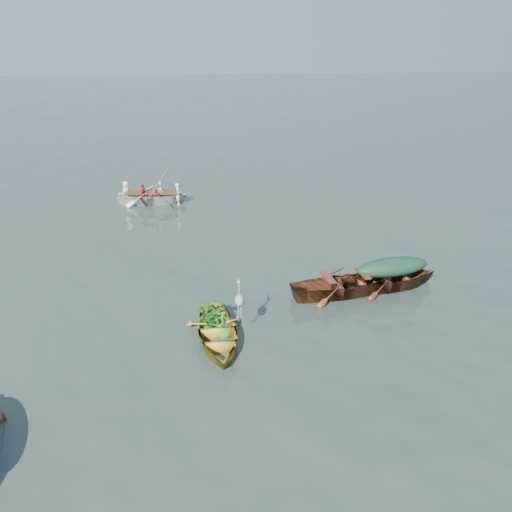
{
  "coord_description": "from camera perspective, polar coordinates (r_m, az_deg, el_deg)",
  "views": [
    {
      "loc": [
        -0.65,
        -11.63,
        6.78
      ],
      "look_at": [
        0.43,
        1.88,
        0.5
      ],
      "focal_mm": 35.0,
      "sensor_mm": 36.0,
      "label": 1
    }
  ],
  "objects": [
    {
      "name": "ground",
      "position": [
        13.47,
        -1.2,
        -5.36
      ],
      "size": [
        140.0,
        140.0,
        0.0
      ],
      "primitive_type": "plane",
      "color": "#2C3D35",
      "rests_on": "ground"
    },
    {
      "name": "yellow_dinghy",
      "position": [
        11.96,
        -4.44,
        -9.76
      ],
      "size": [
        1.71,
        3.35,
        0.88
      ],
      "primitive_type": "imported",
      "rotation": [
        0.0,
        0.0,
        0.1
      ],
      "color": "gold",
      "rests_on": "ground"
    },
    {
      "name": "green_tarp_boat",
      "position": [
        14.71,
        15.04,
        -3.52
      ],
      "size": [
        4.11,
        1.94,
        0.89
      ],
      "primitive_type": "imported",
      "rotation": [
        0.0,
        0.0,
        1.76
      ],
      "color": "#4F2312",
      "rests_on": "ground"
    },
    {
      "name": "open_wooden_boat",
      "position": [
        14.09,
        10.0,
        -4.32
      ],
      "size": [
        4.37,
        1.99,
        0.97
      ],
      "primitive_type": "imported",
      "rotation": [
        0.0,
        0.0,
        1.74
      ],
      "color": "brown",
      "rests_on": "ground"
    },
    {
      "name": "rowed_boat",
      "position": [
        21.45,
        -11.67,
        5.9
      ],
      "size": [
        4.19,
        1.48,
        0.97
      ],
      "primitive_type": "imported",
      "rotation": [
        0.0,
        0.0,
        1.51
      ],
      "color": "white",
      "rests_on": "ground"
    },
    {
      "name": "green_tarp_cover",
      "position": [
        14.4,
        15.35,
        -1.04
      ],
      "size": [
        2.26,
        1.07,
        0.52
      ],
      "primitive_type": "ellipsoid",
      "rotation": [
        0.0,
        0.0,
        1.76
      ],
      "color": "#14331F",
      "rests_on": "green_tarp_boat"
    },
    {
      "name": "thwart_benches",
      "position": [
        13.86,
        10.16,
        -2.49
      ],
      "size": [
        2.21,
        1.12,
        0.04
      ],
      "primitive_type": null,
      "rotation": [
        0.0,
        0.0,
        1.74
      ],
      "color": "#532313",
      "rests_on": "open_wooden_boat"
    },
    {
      "name": "heron",
      "position": [
        11.57,
        -1.89,
        -5.71
      ],
      "size": [
        0.32,
        0.43,
        0.92
      ],
      "primitive_type": null,
      "rotation": [
        0.0,
        0.0,
        0.1
      ],
      "color": "#9C9EA5",
      "rests_on": "yellow_dinghy"
    },
    {
      "name": "dinghy_weeds",
      "position": [
        12.03,
        -4.71,
        -5.38
      ],
      "size": [
        0.78,
        0.96,
        0.6
      ],
      "primitive_type": "imported",
      "rotation": [
        0.0,
        0.0,
        0.1
      ],
      "color": "#1F721E",
      "rests_on": "yellow_dinghy"
    },
    {
      "name": "rowers",
      "position": [
        21.19,
        -11.87,
        8.12
      ],
      "size": [
        2.95,
        1.28,
        0.76
      ],
      "primitive_type": "imported",
      "rotation": [
        0.0,
        0.0,
        1.51
      ],
      "color": "white",
      "rests_on": "rowed_boat"
    },
    {
      "name": "oars",
      "position": [
        21.29,
        -11.79,
        7.21
      ],
      "size": [
        0.76,
        2.63,
        0.06
      ],
      "primitive_type": null,
      "rotation": [
        0.0,
        0.0,
        1.51
      ],
      "color": "#966039",
      "rests_on": "rowed_boat"
    }
  ]
}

